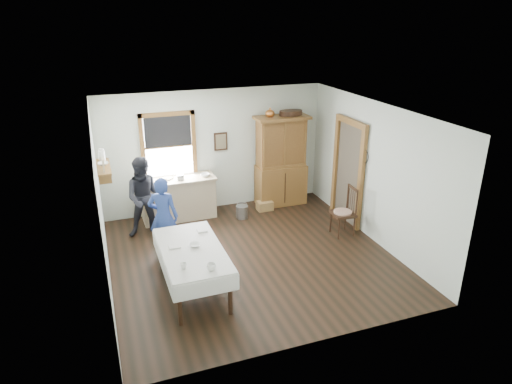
% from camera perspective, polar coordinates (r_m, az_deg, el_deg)
% --- Properties ---
extents(room, '(5.01, 5.01, 2.70)m').
position_cam_1_polar(room, '(7.94, -0.62, 0.39)').
color(room, black).
rests_on(room, ground).
extents(window, '(1.18, 0.07, 1.48)m').
position_cam_1_polar(window, '(9.91, -10.89, 6.09)').
color(window, white).
rests_on(window, room).
extents(doorway, '(0.09, 1.14, 2.22)m').
position_cam_1_polar(doorway, '(9.73, 11.49, 2.85)').
color(doorway, '#4D4437').
rests_on(doorway, room).
extents(wall_shelf, '(0.24, 1.00, 0.44)m').
position_cam_1_polar(wall_shelf, '(8.93, -18.55, 3.20)').
color(wall_shelf, brown).
rests_on(wall_shelf, room).
extents(framed_picture, '(0.30, 0.04, 0.40)m').
position_cam_1_polar(framed_picture, '(10.15, -4.42, 6.31)').
color(framed_picture, '#342012').
rests_on(framed_picture, room).
extents(rug_beater, '(0.01, 0.27, 0.27)m').
position_cam_1_polar(rug_beater, '(9.12, 13.48, 5.09)').
color(rug_beater, black).
rests_on(rug_beater, room).
extents(work_counter, '(1.61, 0.64, 0.92)m').
position_cam_1_polar(work_counter, '(10.00, -9.67, -0.81)').
color(work_counter, tan).
rests_on(work_counter, room).
extents(china_hutch, '(1.22, 0.58, 2.07)m').
position_cam_1_polar(china_hutch, '(10.47, 3.16, 3.88)').
color(china_hutch, brown).
rests_on(china_hutch, room).
extents(dining_table, '(1.00, 1.88, 0.75)m').
position_cam_1_polar(dining_table, '(7.49, -7.89, -9.56)').
color(dining_table, silver).
rests_on(dining_table, room).
extents(spindle_chair, '(0.50, 0.50, 1.01)m').
position_cam_1_polar(spindle_chair, '(9.28, 10.85, -2.40)').
color(spindle_chair, '#342012').
rests_on(spindle_chair, room).
extents(pail, '(0.29, 0.29, 0.28)m').
position_cam_1_polar(pail, '(10.00, -1.76, -2.48)').
color(pail, gray).
rests_on(pail, room).
extents(wicker_basket, '(0.36, 0.26, 0.21)m').
position_cam_1_polar(wicker_basket, '(10.40, 1.10, -1.72)').
color(wicker_basket, olive).
rests_on(wicker_basket, room).
extents(woman_blue, '(0.60, 0.51, 1.39)m').
position_cam_1_polar(woman_blue, '(8.50, -11.47, -3.37)').
color(woman_blue, navy).
rests_on(woman_blue, room).
extents(figure_dark, '(0.81, 0.67, 1.51)m').
position_cam_1_polar(figure_dark, '(9.26, -13.61, -1.02)').
color(figure_dark, black).
rests_on(figure_dark, room).
extents(table_cup_a, '(0.16, 0.16, 0.10)m').
position_cam_1_polar(table_cup_a, '(6.69, -5.62, -9.30)').
color(table_cup_a, white).
rests_on(table_cup_a, dining_table).
extents(table_cup_b, '(0.12, 0.12, 0.09)m').
position_cam_1_polar(table_cup_b, '(6.78, -9.05, -9.09)').
color(table_cup_b, white).
rests_on(table_cup_b, dining_table).
extents(table_bowl, '(0.25, 0.25, 0.05)m').
position_cam_1_polar(table_bowl, '(7.36, -7.66, -6.57)').
color(table_bowl, white).
rests_on(table_bowl, dining_table).
extents(counter_book, '(0.27, 0.28, 0.02)m').
position_cam_1_polar(counter_book, '(9.81, -11.45, 1.55)').
color(counter_book, '#70644B').
rests_on(counter_book, work_counter).
extents(counter_bowl, '(0.22, 0.22, 0.06)m').
position_cam_1_polar(counter_bowl, '(9.87, -6.41, 2.12)').
color(counter_bowl, white).
rests_on(counter_bowl, work_counter).
extents(shelf_bowl, '(0.22, 0.22, 0.05)m').
position_cam_1_polar(shelf_bowl, '(8.94, -18.57, 3.37)').
color(shelf_bowl, white).
rests_on(shelf_bowl, wall_shelf).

